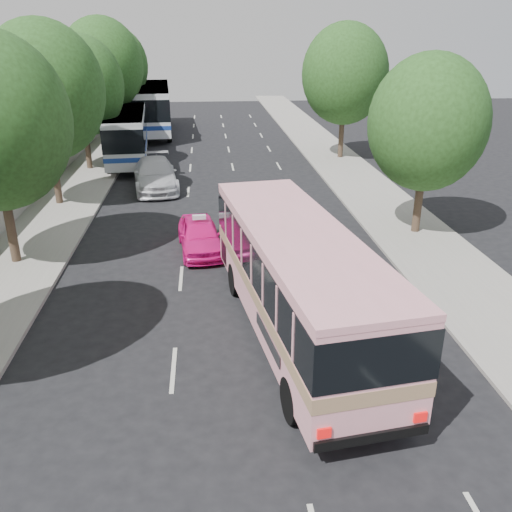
{
  "coord_description": "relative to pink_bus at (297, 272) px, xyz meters",
  "views": [
    {
      "loc": [
        -0.79,
        -14.75,
        8.63
      ],
      "look_at": [
        0.77,
        2.09,
        1.6
      ],
      "focal_mm": 38.0,
      "sensor_mm": 36.0,
      "label": 1
    }
  ],
  "objects": [
    {
      "name": "taxi_roof_sign",
      "position": [
        -2.9,
        7.24,
        -0.64
      ],
      "size": [
        0.57,
        0.24,
        0.18
      ],
      "primitive_type": "cube",
      "rotation": [
        0.0,
        0.0,
        0.11
      ],
      "color": "silver",
      "rests_on": "pink_taxi"
    },
    {
      "name": "tree_left_c",
      "position": [
        -10.35,
        14.49,
        3.97
      ],
      "size": [
        6.0,
        6.0,
        9.35
      ],
      "color": "#38281E",
      "rests_on": "ground"
    },
    {
      "name": "low_wall",
      "position": [
        -12.03,
        20.54,
        -1.26
      ],
      "size": [
        0.3,
        90.0,
        1.5
      ],
      "primitive_type": "cube",
      "color": "#9E998E",
      "rests_on": "sidewalk_left"
    },
    {
      "name": "pink_bus",
      "position": [
        0.0,
        0.0,
        0.0
      ],
      "size": [
        4.24,
        11.15,
        3.47
      ],
      "rotation": [
        0.0,
        0.0,
        0.14
      ],
      "color": "pink",
      "rests_on": "ground"
    },
    {
      "name": "tree_right_near",
      "position": [
        7.05,
        8.49,
        3.04
      ],
      "size": [
        5.1,
        5.1,
        7.95
      ],
      "color": "#38281E",
      "rests_on": "ground"
    },
    {
      "name": "pink_taxi",
      "position": [
        -2.9,
        7.24,
        -1.44
      ],
      "size": [
        2.12,
        4.35,
        1.43
      ],
      "primitive_type": "imported",
      "rotation": [
        0.0,
        0.0,
        0.11
      ],
      "color": "#FA158B",
      "rests_on": "ground"
    },
    {
      "name": "tree_left_e",
      "position": [
        -10.15,
        30.49,
        4.27
      ],
      "size": [
        6.3,
        6.3,
        9.82
      ],
      "color": "#38281E",
      "rests_on": "ground"
    },
    {
      "name": "white_pickup",
      "position": [
        -5.54,
        17.42,
        -1.3
      ],
      "size": [
        3.18,
        6.21,
        1.72
      ],
      "primitive_type": "imported",
      "rotation": [
        0.0,
        0.0,
        0.13
      ],
      "color": "silver",
      "rests_on": "ground"
    },
    {
      "name": "tree_left_d",
      "position": [
        -10.25,
        22.49,
        3.47
      ],
      "size": [
        5.52,
        5.52,
        8.6
      ],
      "color": "#38281E",
      "rests_on": "ground"
    },
    {
      "name": "sidewalk_right",
      "position": [
        6.77,
        20.54,
        -2.1
      ],
      "size": [
        4.0,
        90.0,
        0.12
      ],
      "primitive_type": "cube",
      "color": "#9E998E",
      "rests_on": "ground"
    },
    {
      "name": "ground",
      "position": [
        -1.73,
        0.54,
        -2.16
      ],
      "size": [
        120.0,
        120.0,
        0.0
      ],
      "primitive_type": "plane",
      "color": "black",
      "rests_on": "ground"
    },
    {
      "name": "tour_coach_rear",
      "position": [
        -7.17,
        36.86,
        0.33
      ],
      "size": [
        3.89,
        13.99,
        4.14
      ],
      "rotation": [
        0.0,
        0.0,
        0.07
      ],
      "color": "white",
      "rests_on": "ground"
    },
    {
      "name": "sidewalk_left",
      "position": [
        -10.23,
        20.54,
        -2.08
      ],
      "size": [
        4.0,
        90.0,
        0.15
      ],
      "primitive_type": "cube",
      "color": "#9E998E",
      "rests_on": "ground"
    },
    {
      "name": "tour_coach_front",
      "position": [
        -8.03,
        25.28,
        -0.03
      ],
      "size": [
        3.51,
        11.97,
        3.53
      ],
      "rotation": [
        0.0,
        0.0,
        0.08
      ],
      "color": "silver",
      "rests_on": "ground"
    },
    {
      "name": "tree_left_f",
      "position": [
        -10.35,
        38.49,
        3.84
      ],
      "size": [
        5.88,
        5.88,
        9.16
      ],
      "color": "#38281E",
      "rests_on": "ground"
    },
    {
      "name": "tree_right_far",
      "position": [
        7.35,
        24.49,
        3.97
      ],
      "size": [
        6.0,
        6.0,
        9.35
      ],
      "color": "#38281E",
      "rests_on": "ground"
    }
  ]
}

